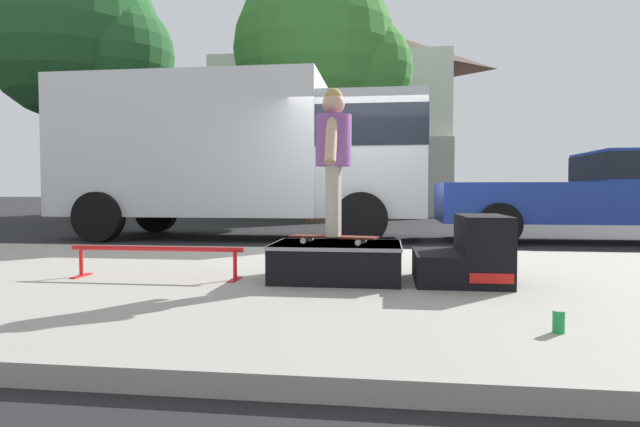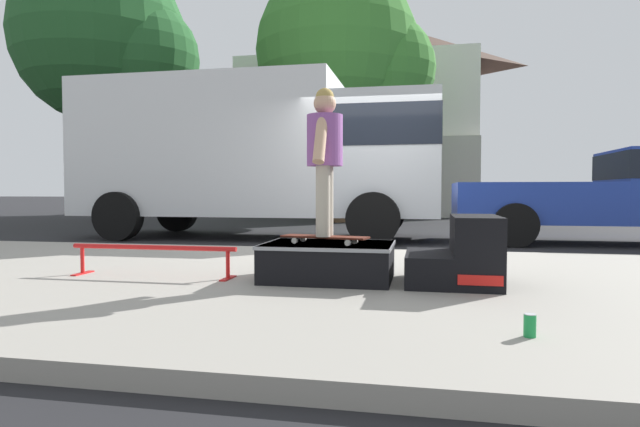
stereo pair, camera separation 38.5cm
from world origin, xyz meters
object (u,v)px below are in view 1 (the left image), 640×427
object	(u,v)px
box_truck	(245,151)
skater_kid	(334,149)
street_tree_neighbour	(324,56)
pickup_truck_blue	(612,192)
grind_rail	(156,254)
street_tree_main	(81,40)
skateboard	(333,237)
kicker_ramp	(468,255)
soda_can	(559,322)
skate_box	(337,260)

from	to	relation	value
box_truck	skater_kid	bearing A→B (deg)	-66.69
box_truck	street_tree_neighbour	world-z (taller)	street_tree_neighbour
pickup_truck_blue	street_tree_neighbour	world-z (taller)	street_tree_neighbour
grind_rail	street_tree_main	distance (m)	13.17
skater_kid	skateboard	bearing A→B (deg)	-95.36
skater_kid	pickup_truck_blue	world-z (taller)	skater_kid
box_truck	street_tree_neighbour	bearing A→B (deg)	80.05
skater_kid	pickup_truck_blue	distance (m)	6.92
pickup_truck_blue	street_tree_neighbour	xyz separation A→B (m)	(-5.81, 5.30, 3.95)
pickup_truck_blue	street_tree_neighbour	bearing A→B (deg)	137.63
kicker_ramp	skater_kid	world-z (taller)	skater_kid
grind_rail	skater_kid	bearing A→B (deg)	3.16
kicker_ramp	skater_kid	size ratio (longest dim) A/B	0.64
skateboard	soda_can	bearing A→B (deg)	-47.11
skate_box	soda_can	distance (m)	2.12
pickup_truck_blue	soda_can	bearing A→B (deg)	-113.87
kicker_ramp	grind_rail	size ratio (longest dim) A/B	0.51
kicker_ramp	skateboard	distance (m)	1.18
soda_can	grind_rail	bearing A→B (deg)	154.52
kicker_ramp	soda_can	distance (m)	1.62
skate_box	kicker_ramp	world-z (taller)	kicker_ramp
kicker_ramp	grind_rail	world-z (taller)	kicker_ramp
skateboard	box_truck	size ratio (longest dim) A/B	0.12
skater_kid	soda_can	distance (m)	2.36
soda_can	street_tree_main	xyz separation A→B (m)	(-9.95, 11.47, 5.19)
grind_rail	street_tree_neighbour	world-z (taller)	street_tree_neighbour
skate_box	skater_kid	distance (m)	0.98
kicker_ramp	street_tree_main	size ratio (longest dim) A/B	0.10
grind_rail	box_truck	size ratio (longest dim) A/B	0.24
street_tree_neighbour	grind_rail	bearing A→B (deg)	-91.32
grind_rail	pickup_truck_blue	bearing A→B (deg)	41.63
grind_rail	box_truck	world-z (taller)	box_truck
skate_box	box_truck	bearing A→B (deg)	113.76
kicker_ramp	skateboard	xyz separation A→B (m)	(-1.17, -0.05, 0.14)
street_tree_main	street_tree_neighbour	world-z (taller)	street_tree_main
grind_rail	skater_kid	distance (m)	1.86
skateboard	skate_box	bearing A→B (deg)	63.00
skate_box	skateboard	xyz separation A→B (m)	(-0.03, -0.05, 0.21)
grind_rail	skateboard	world-z (taller)	skateboard
kicker_ramp	street_tree_neighbour	bearing A→B (deg)	103.50
grind_rail	skater_kid	world-z (taller)	skater_kid
skate_box	soda_can	world-z (taller)	skate_box
pickup_truck_blue	street_tree_neighbour	distance (m)	8.80
box_truck	pickup_truck_blue	distance (m)	6.78
pickup_truck_blue	street_tree_main	size ratio (longest dim) A/B	0.70
kicker_ramp	skater_kid	distance (m)	1.48
skateboard	street_tree_neighbour	distance (m)	11.52
box_truck	street_tree_main	bearing A→B (deg)	143.45
street_tree_main	street_tree_neighbour	bearing A→B (deg)	5.22
soda_can	street_tree_neighbour	size ratio (longest dim) A/B	0.02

